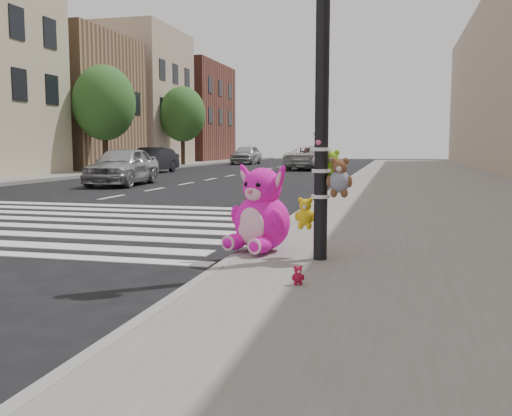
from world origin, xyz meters
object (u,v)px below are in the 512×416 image
(car_dark_far, at_px, (152,160))
(pink_bunny, at_px, (261,215))
(car_silver_far, at_px, (123,166))
(red_teddy, at_px, (298,275))
(car_white_near, at_px, (311,158))
(signal_pole, at_px, (324,123))

(car_dark_far, bearing_deg, pink_bunny, -60.48)
(car_silver_far, height_order, car_dark_far, car_silver_far)
(red_teddy, height_order, car_dark_far, car_dark_far)
(pink_bunny, bearing_deg, car_white_near, 119.21)
(car_dark_far, bearing_deg, car_silver_far, -69.99)
(car_white_near, bearing_deg, red_teddy, 102.40)
(car_dark_far, bearing_deg, signal_pole, -59.16)
(red_teddy, relative_size, car_white_near, 0.04)
(pink_bunny, relative_size, car_silver_far, 0.27)
(signal_pole, bearing_deg, car_dark_far, 118.78)
(car_dark_far, height_order, car_white_near, car_white_near)
(red_teddy, distance_m, car_dark_far, 26.27)
(pink_bunny, height_order, car_silver_far, car_silver_far)
(signal_pole, height_order, car_dark_far, signal_pole)
(red_teddy, bearing_deg, pink_bunny, 91.39)
(car_white_near, bearing_deg, car_dark_far, 42.10)
(pink_bunny, xyz_separation_m, car_dark_far, (-11.26, 21.68, 0.09))
(signal_pole, height_order, red_teddy, signal_pole)
(car_silver_far, height_order, car_white_near, car_silver_far)
(red_teddy, height_order, car_silver_far, car_silver_far)
(car_silver_far, bearing_deg, car_dark_far, 102.53)
(car_white_near, bearing_deg, signal_pole, 102.91)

